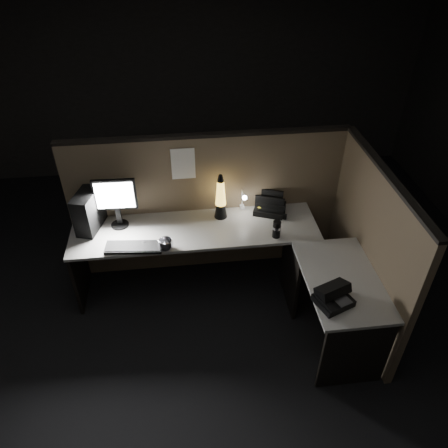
{
  "coord_description": "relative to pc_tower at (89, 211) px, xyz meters",
  "views": [
    {
      "loc": [
        -0.26,
        -2.61,
        3.25
      ],
      "look_at": [
        0.09,
        0.35,
        0.95
      ],
      "focal_mm": 35.0,
      "sensor_mm": 36.0,
      "label": 1
    }
  ],
  "objects": [
    {
      "name": "travel_mug",
      "position": [
        1.68,
        -0.34,
        -0.1
      ],
      "size": [
        0.08,
        0.08,
        0.17
      ],
      "primitive_type": "cylinder",
      "color": "black",
      "rests_on": "desk"
    },
    {
      "name": "figurine",
      "position": [
        1.6,
        0.05,
        -0.15
      ],
      "size": [
        0.05,
        0.05,
        0.05
      ],
      "primitive_type": "sphere",
      "color": "yellow",
      "rests_on": "desk"
    },
    {
      "name": "pinned_paper",
      "position": [
        0.89,
        0.15,
        0.34
      ],
      "size": [
        0.22,
        0.0,
        0.31
      ],
      "primitive_type": "cube",
      "color": "white",
      "rests_on": "partition_back"
    },
    {
      "name": "lava_lamp",
      "position": [
        1.22,
        0.02,
        0.0
      ],
      "size": [
        0.12,
        0.12,
        0.47
      ],
      "color": "black",
      "rests_on": "desk"
    },
    {
      "name": "room_shell",
      "position": [
        1.11,
        -0.74,
        0.7
      ],
      "size": [
        6.0,
        6.0,
        6.0
      ],
      "color": "silver",
      "rests_on": "ground"
    },
    {
      "name": "mouse",
      "position": [
        0.49,
        -0.32,
        -0.17
      ],
      "size": [
        0.09,
        0.08,
        0.03
      ],
      "primitive_type": "ellipsoid",
      "rotation": [
        0.0,
        0.0,
        -0.27
      ],
      "color": "black",
      "rests_on": "desk"
    },
    {
      "name": "partition_right",
      "position": [
        2.44,
        -0.64,
        -0.17
      ],
      "size": [
        0.06,
        1.66,
        1.5
      ],
      "primitive_type": "cube",
      "color": "brown",
      "rests_on": "ground"
    },
    {
      "name": "keyboard",
      "position": [
        0.4,
        -0.36,
        -0.18
      ],
      "size": [
        0.52,
        0.22,
        0.02
      ],
      "primitive_type": "cube",
      "rotation": [
        0.0,
        0.0,
        -0.1
      ],
      "color": "black",
      "rests_on": "desk"
    },
    {
      "name": "desk",
      "position": [
        1.29,
        -0.49,
        -0.34
      ],
      "size": [
        2.6,
        1.6,
        0.73
      ],
      "color": "#A7A59E",
      "rests_on": "ground"
    },
    {
      "name": "monitor",
      "position": [
        0.26,
        0.01,
        0.11
      ],
      "size": [
        0.39,
        0.16,
        0.49
      ],
      "rotation": [
        0.0,
        0.0,
        -0.03
      ],
      "color": "black",
      "rests_on": "desk"
    },
    {
      "name": "pc_tower",
      "position": [
        0.0,
        0.0,
        0.0
      ],
      "size": [
        0.26,
        0.39,
        0.38
      ],
      "primitive_type": "cube",
      "rotation": [
        0.0,
        0.0,
        -0.28
      ],
      "color": "black",
      "rests_on": "desk"
    },
    {
      "name": "partition_back",
      "position": [
        1.11,
        0.19,
        -0.17
      ],
      "size": [
        2.66,
        0.06,
        1.5
      ],
      "primitive_type": "cube",
      "color": "brown",
      "rests_on": "ground"
    },
    {
      "name": "organizer",
      "position": [
        1.7,
        0.07,
        -0.14
      ],
      "size": [
        0.36,
        0.34,
        0.22
      ],
      "rotation": [
        0.0,
        0.0,
        -0.37
      ],
      "color": "black",
      "rests_on": "desk"
    },
    {
      "name": "steel_mug",
      "position": [
        0.68,
        -0.4,
        -0.14
      ],
      "size": [
        0.17,
        0.17,
        0.1
      ],
      "primitive_type": "imported",
      "rotation": [
        0.0,
        0.0,
        0.37
      ],
      "color": "#BCBBC3",
      "rests_on": "desk"
    },
    {
      "name": "clip_lamp",
      "position": [
        1.44,
        0.07,
        -0.05
      ],
      "size": [
        0.05,
        0.18,
        0.24
      ],
      "color": "white",
      "rests_on": "desk"
    },
    {
      "name": "desk_phone",
      "position": [
        1.94,
        -1.17,
        -0.13
      ],
      "size": [
        0.32,
        0.32,
        0.15
      ],
      "rotation": [
        0.0,
        0.0,
        0.37
      ],
      "color": "black",
      "rests_on": "desk"
    },
    {
      "name": "floor",
      "position": [
        1.11,
        -0.74,
        -0.92
      ],
      "size": [
        6.0,
        6.0,
        0.0
      ],
      "primitive_type": "plane",
      "color": "black",
      "rests_on": "ground"
    }
  ]
}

